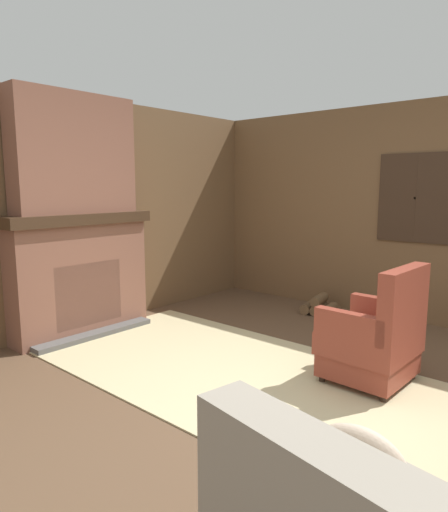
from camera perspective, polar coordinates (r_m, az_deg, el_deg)
The scene contains 10 objects.
ground_plane at distance 3.39m, azimuth 7.52°, elevation -18.39°, with size 14.00×14.00×0.00m, color brown.
wood_panel_wall_left at distance 5.07m, azimuth -18.99°, elevation 4.81°, with size 0.06×6.01×2.47m.
wood_panel_wall_back at distance 5.53m, azimuth 23.70°, elevation 4.90°, with size 6.01×0.09×2.47m.
fireplace_hearth at distance 4.97m, azimuth -17.46°, elevation -2.24°, with size 0.53×1.56×1.26m.
chimney_breast at distance 4.90m, azimuth -18.21°, elevation 12.01°, with size 0.28×1.28×1.18m.
area_rug at distance 3.75m, azimuth 5.34°, elevation -15.48°, with size 4.28×1.84×0.01m.
armchair at distance 3.81m, azimuth 18.33°, elevation -9.93°, with size 0.65×0.69×0.95m.
firewood_stack at distance 5.71m, azimuth 11.81°, elevation -6.16°, with size 0.43×0.41×0.23m.
oil_lamp_vase at distance 4.78m, azimuth -21.26°, elevation 6.19°, with size 0.11×0.11×0.32m.
storage_case at distance 5.08m, azimuth -15.39°, elevation 6.08°, with size 0.14×0.21×0.13m.
Camera 1 is at (1.64, -2.53, 1.55)m, focal length 32.00 mm.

